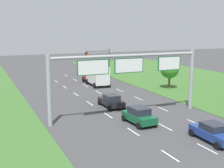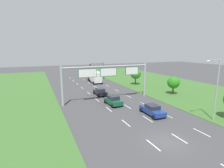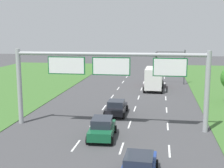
{
  "view_description": "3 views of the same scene",
  "coord_description": "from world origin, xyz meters",
  "px_view_note": "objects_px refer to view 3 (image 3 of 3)",
  "views": [
    {
      "loc": [
        -14.63,
        -12.52,
        9.52
      ],
      "look_at": [
        -0.9,
        18.87,
        3.3
      ],
      "focal_mm": 50.0,
      "sensor_mm": 36.0,
      "label": 1
    },
    {
      "loc": [
        -12.2,
        -13.41,
        9.65
      ],
      "look_at": [
        0.53,
        15.94,
        3.39
      ],
      "focal_mm": 28.0,
      "sensor_mm": 36.0,
      "label": 2
    },
    {
      "loc": [
        4.43,
        -9.84,
        8.63
      ],
      "look_at": [
        -0.07,
        19.04,
        3.6
      ],
      "focal_mm": 50.0,
      "sensor_mm": 36.0,
      "label": 3
    }
  ],
  "objects_px": {
    "car_lead_silver": "(102,128)",
    "car_near_red": "(139,168)",
    "car_mid_lane": "(116,107)",
    "sign_gantry": "(110,73)",
    "traffic_light_mast": "(172,60)",
    "box_truck": "(154,78)"
  },
  "relations": [
    {
      "from": "car_lead_silver",
      "to": "traffic_light_mast",
      "type": "bearing_deg",
      "value": 73.56
    },
    {
      "from": "car_mid_lane",
      "to": "traffic_light_mast",
      "type": "bearing_deg",
      "value": 72.39
    },
    {
      "from": "car_lead_silver",
      "to": "car_near_red",
      "type": "bearing_deg",
      "value": -66.32
    },
    {
      "from": "box_truck",
      "to": "traffic_light_mast",
      "type": "height_order",
      "value": "traffic_light_mast"
    },
    {
      "from": "car_mid_lane",
      "to": "traffic_light_mast",
      "type": "relative_size",
      "value": 0.75
    },
    {
      "from": "car_lead_silver",
      "to": "box_truck",
      "type": "xyz_separation_m",
      "value": [
        3.67,
        21.96,
        0.92
      ]
    },
    {
      "from": "car_near_red",
      "to": "car_lead_silver",
      "type": "height_order",
      "value": "car_lead_silver"
    },
    {
      "from": "car_mid_lane",
      "to": "sign_gantry",
      "type": "relative_size",
      "value": 0.24
    },
    {
      "from": "car_near_red",
      "to": "sign_gantry",
      "type": "distance_m",
      "value": 11.07
    },
    {
      "from": "car_mid_lane",
      "to": "box_truck",
      "type": "xyz_separation_m",
      "value": [
        3.55,
        14.69,
        1.0
      ]
    },
    {
      "from": "sign_gantry",
      "to": "car_lead_silver",
      "type": "bearing_deg",
      "value": -93.41
    },
    {
      "from": "car_mid_lane",
      "to": "sign_gantry",
      "type": "distance_m",
      "value": 6.04
    },
    {
      "from": "car_mid_lane",
      "to": "traffic_light_mast",
      "type": "xyz_separation_m",
      "value": [
        6.29,
        19.9,
        3.1
      ]
    },
    {
      "from": "car_near_red",
      "to": "sign_gantry",
      "type": "height_order",
      "value": "sign_gantry"
    },
    {
      "from": "car_near_red",
      "to": "car_lead_silver",
      "type": "distance_m",
      "value": 7.62
    },
    {
      "from": "car_lead_silver",
      "to": "sign_gantry",
      "type": "relative_size",
      "value": 0.24
    },
    {
      "from": "box_truck",
      "to": "traffic_light_mast",
      "type": "bearing_deg",
      "value": 63.6
    },
    {
      "from": "car_lead_silver",
      "to": "traffic_light_mast",
      "type": "relative_size",
      "value": 0.73
    },
    {
      "from": "car_mid_lane",
      "to": "sign_gantry",
      "type": "height_order",
      "value": "sign_gantry"
    },
    {
      "from": "sign_gantry",
      "to": "traffic_light_mast",
      "type": "bearing_deg",
      "value": 75.56
    },
    {
      "from": "car_mid_lane",
      "to": "sign_gantry",
      "type": "bearing_deg",
      "value": -89.44
    },
    {
      "from": "traffic_light_mast",
      "to": "car_mid_lane",
      "type": "bearing_deg",
      "value": -107.54
    }
  ]
}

